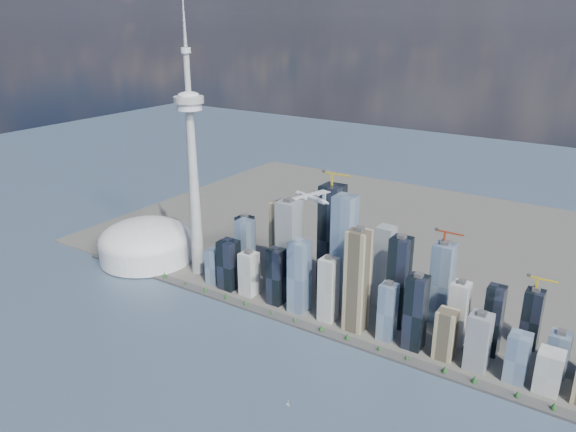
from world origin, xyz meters
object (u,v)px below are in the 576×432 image
Objects in this scene: sailboat_west at (288,403)px; needle_tower at (192,162)px; airplane at (311,197)px; dome_stadium at (146,243)px.

needle_tower is at bearing 167.09° from sailboat_west.
sailboat_west is at bearing -32.69° from needle_tower.
airplane is at bearing 129.37° from sailboat_west.
airplane is (476.13, -104.06, 216.56)m from dome_stadium.
airplane reaches higher than dome_stadium.
sailboat_west is (46.88, -131.70, -252.86)m from airplane.
dome_stadium is at bearing -176.25° from airplane.
airplane is (336.13, -114.06, 20.16)m from needle_tower.
needle_tower is 241.40m from dome_stadium.
sailboat_west is (383.01, -245.76, -232.70)m from needle_tower.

